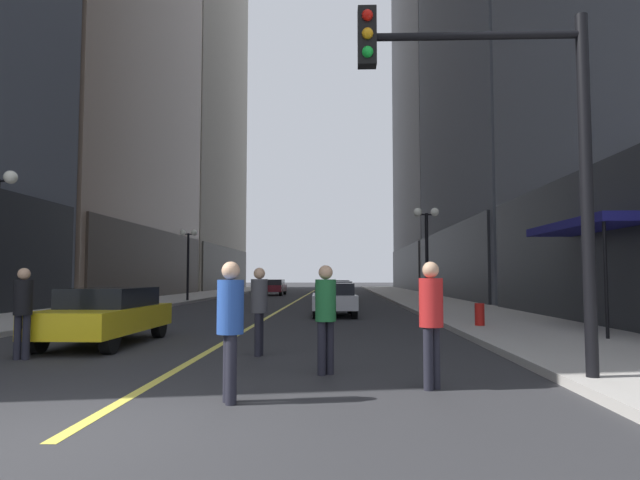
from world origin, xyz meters
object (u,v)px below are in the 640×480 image
Objects in this scene: car_maroon at (273,287)px; pedestrian_in_green_parka at (326,310)px; traffic_light_near_right at (513,131)px; street_lamp_left_far at (188,249)px; car_silver at (334,298)px; pedestrian_in_red_jacket at (431,314)px; pedestrian_in_blue_hoodie at (230,320)px; car_yellow at (107,314)px; fire_hydrant_right at (480,317)px; car_green at (338,289)px; street_lamp_right_mid at (427,236)px; car_blue at (338,292)px; pedestrian_in_black_coat at (23,306)px; pedestrian_with_orange_bag at (259,304)px.

pedestrian_in_green_parka reaches higher than car_maroon.
traffic_light_near_right reaches higher than street_lamp_left_far.
traffic_light_near_right is at bearing -18.07° from pedestrian_in_green_parka.
car_silver is at bearing -50.70° from street_lamp_left_far.
pedestrian_in_green_parka is (-0.01, -13.20, 0.32)m from car_silver.
car_maroon is at bearing 100.05° from pedestrian_in_red_jacket.
traffic_light_near_right is (3.96, 1.14, 2.70)m from pedestrian_in_blue_hoodie.
car_yellow is 7.14m from pedestrian_in_blue_hoodie.
pedestrian_in_green_parka is 2.22× the size of fire_hydrant_right.
car_silver is 14.37m from street_lamp_left_far.
car_green is at bearing 95.04° from traffic_light_near_right.
street_lamp_right_mid reaches higher than pedestrian_in_blue_hoodie.
car_yellow and car_green have the same top height.
car_blue is at bearing -89.92° from car_green.
car_green is 0.97× the size of street_lamp_left_far.
car_blue is at bearing 89.60° from pedestrian_in_green_parka.
car_yellow is at bearing 75.26° from pedestrian_in_black_coat.
car_maroon is 25.55m from street_lamp_right_mid.
car_blue is 0.98× the size of street_lamp_right_mid.
car_yellow and car_blue have the same top height.
pedestrian_in_red_jacket is 7.81m from pedestrian_in_black_coat.
pedestrian_in_blue_hoodie is (4.70, -3.46, 0.02)m from pedestrian_in_black_coat.
pedestrian_with_orange_bag is (3.94, -35.47, 0.31)m from car_maroon.
pedestrian_in_red_jacket reaches higher than car_maroon.
pedestrian_in_green_parka reaches higher than car_yellow.
traffic_light_near_right is at bearing -64.88° from street_lamp_left_far.
street_lamp_left_far is at bearing 129.30° from car_silver.
traffic_light_near_right is (2.80, -0.91, 2.70)m from pedestrian_in_green_parka.
car_yellow is 9.79m from traffic_light_near_right.
pedestrian_in_black_coat is 23.06m from street_lamp_left_far.
traffic_light_near_right is at bearing -100.55° from fire_hydrant_right.
car_maroon is at bearing 111.17° from street_lamp_right_mid.
pedestrian_with_orange_bag is at bearing -71.10° from street_lamp_left_far.
pedestrian_in_green_parka reaches higher than pedestrian_with_orange_bag.
car_green is (0.12, 16.13, 0.00)m from car_silver.
car_blue is 0.77× the size of traffic_light_near_right.
pedestrian_in_black_coat is 0.40× the size of street_lamp_right_mid.
pedestrian_in_blue_hoodie is (-1.29, -31.39, 0.33)m from car_green.
street_lamp_right_mid is 7.06m from fire_hydrant_right.
car_maroon is at bearing 90.17° from car_yellow.
car_silver is 15.31m from pedestrian_in_blue_hoodie.
car_silver is 11.21m from pedestrian_with_orange_bag.
fire_hydrant_right is at bearing 30.44° from pedestrian_in_black_coat.
car_yellow is 2.47× the size of pedestrian_with_orange_bag.
car_blue is 17.61m from car_maroon.
pedestrian_in_green_parka is (5.23, -3.80, 0.32)m from car_yellow.
car_green is 10.76m from street_lamp_left_far.
car_blue is at bearing 85.30° from pedestrian_with_orange_bag.
pedestrian_in_green_parka is at bearing -120.42° from fire_hydrant_right.
street_lamp_left_far is (-3.62, -13.40, 2.54)m from car_maroon.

